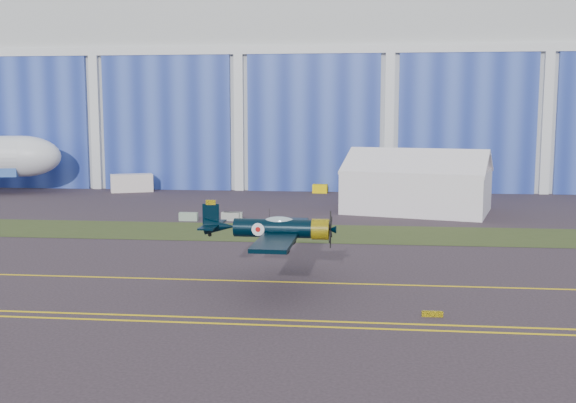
# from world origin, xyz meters

# --- Properties ---
(ground) EXTENTS (260.00, 260.00, 0.00)m
(ground) POSITION_xyz_m (0.00, 0.00, 0.00)
(ground) COLOR #382D35
(ground) RESTS_ON ground
(grass_median) EXTENTS (260.00, 10.00, 0.02)m
(grass_median) POSITION_xyz_m (0.00, 14.00, 0.02)
(grass_median) COLOR #475128
(grass_median) RESTS_ON ground
(hangar) EXTENTS (220.00, 45.70, 30.00)m
(hangar) POSITION_xyz_m (0.00, 71.79, 14.96)
(hangar) COLOR silver
(hangar) RESTS_ON ground
(taxiway_centreline) EXTENTS (200.00, 0.20, 0.02)m
(taxiway_centreline) POSITION_xyz_m (0.00, -5.00, 0.01)
(taxiway_centreline) COLOR yellow
(taxiway_centreline) RESTS_ON ground
(edge_line_near) EXTENTS (80.00, 0.20, 0.02)m
(edge_line_near) POSITION_xyz_m (0.00, -14.50, 0.01)
(edge_line_near) COLOR yellow
(edge_line_near) RESTS_ON ground
(edge_line_far) EXTENTS (80.00, 0.20, 0.02)m
(edge_line_far) POSITION_xyz_m (0.00, -13.50, 0.01)
(edge_line_far) COLOR yellow
(edge_line_far) RESTS_ON ground
(guard_board_right) EXTENTS (1.20, 0.15, 0.35)m
(guard_board_right) POSITION_xyz_m (22.00, -12.00, 0.17)
(guard_board_right) COLOR yellow
(guard_board_right) RESTS_ON ground
(warbird) EXTENTS (10.27, 12.28, 3.56)m
(warbird) POSITION_xyz_m (12.21, -6.29, 3.95)
(warbird) COLOR black
(warbird) RESTS_ON ground
(tent) EXTENTS (18.56, 15.53, 7.46)m
(tent) POSITION_xyz_m (24.60, 29.80, 3.73)
(tent) COLOR white
(tent) RESTS_ON ground
(shipping_container) EXTENTS (6.45, 4.55, 2.60)m
(shipping_container) POSITION_xyz_m (-15.44, 45.75, 1.30)
(shipping_container) COLOR white
(shipping_container) RESTS_ON ground
(tug) EXTENTS (2.20, 1.46, 1.23)m
(tug) POSITION_xyz_m (12.18, 47.22, 0.62)
(tug) COLOR #FFD704
(tug) RESTS_ON ground
(barrier_a) EXTENTS (2.01, 0.63, 0.90)m
(barrier_a) POSITION_xyz_m (-0.39, 20.23, 0.45)
(barrier_a) COLOR gray
(barrier_a) RESTS_ON ground
(barrier_b) EXTENTS (2.02, 0.66, 0.90)m
(barrier_b) POSITION_xyz_m (4.34, 20.96, 0.45)
(barrier_b) COLOR #909993
(barrier_b) RESTS_ON ground
(barrier_c) EXTENTS (2.07, 0.89, 0.90)m
(barrier_c) POSITION_xyz_m (4.11, 20.77, 0.45)
(barrier_c) COLOR #9C9F9B
(barrier_c) RESTS_ON ground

